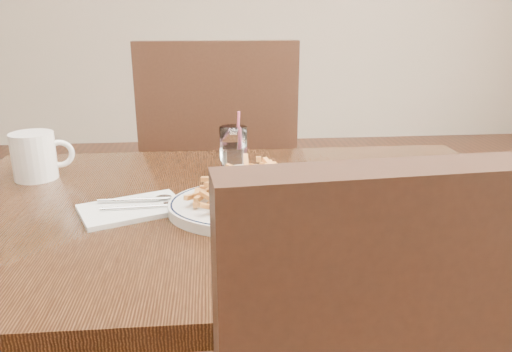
{
  "coord_description": "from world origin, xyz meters",
  "views": [
    {
      "loc": [
        -0.06,
        -0.92,
        1.11
      ],
      "look_at": [
        0.02,
        -0.05,
        0.82
      ],
      "focal_mm": 35.0,
      "sensor_mm": 36.0,
      "label": 1
    }
  ],
  "objects": [
    {
      "name": "table",
      "position": [
        0.0,
        0.0,
        0.67
      ],
      "size": [
        1.2,
        0.8,
        0.75
      ],
      "color": "black",
      "rests_on": "ground"
    },
    {
      "name": "chair_far",
      "position": [
        -0.04,
        0.67,
        0.59
      ],
      "size": [
        0.48,
        0.48,
        1.03
      ],
      "color": "black",
      "rests_on": "ground"
    },
    {
      "name": "fries_plate",
      "position": [
        0.02,
        -0.05,
        0.76
      ],
      "size": [
        0.39,
        0.36,
        0.02
      ],
      "color": "white",
      "rests_on": "table"
    },
    {
      "name": "loaded_fries",
      "position": [
        0.02,
        -0.05,
        0.81
      ],
      "size": [
        0.26,
        0.22,
        0.07
      ],
      "color": "#D18A3F",
      "rests_on": "fries_plate"
    },
    {
      "name": "napkin",
      "position": [
        -0.21,
        -0.03,
        0.75
      ],
      "size": [
        0.22,
        0.19,
        0.01
      ],
      "primitive_type": "cube",
      "rotation": [
        0.0,
        0.0,
        0.4
      ],
      "color": "white",
      "rests_on": "table"
    },
    {
      "name": "cutlery",
      "position": [
        -0.21,
        -0.02,
        0.76
      ],
      "size": [
        0.17,
        0.06,
        0.01
      ],
      "color": "silver",
      "rests_on": "napkin"
    },
    {
      "name": "water_glass",
      "position": [
        -0.01,
        0.22,
        0.8
      ],
      "size": [
        0.06,
        0.06,
        0.14
      ],
      "color": "white",
      "rests_on": "table"
    },
    {
      "name": "coffee_mug",
      "position": [
        -0.46,
        0.19,
        0.8
      ],
      "size": [
        0.13,
        0.1,
        0.11
      ],
      "color": "white",
      "rests_on": "table"
    }
  ]
}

